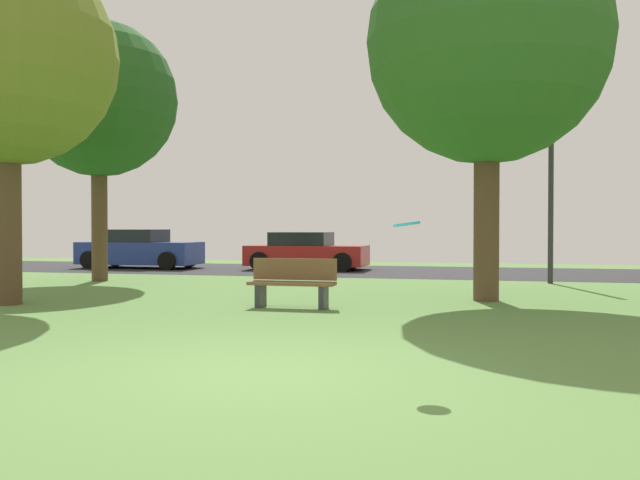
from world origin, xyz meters
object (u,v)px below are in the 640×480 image
object	(u,v)px
maple_tree_near	(6,57)
birch_tree_lone	(487,44)
parked_car_blue	(139,250)
park_bench	(293,282)
street_lamp_post	(551,198)
parked_car_red	(306,252)
frisbee_disc	(407,224)
oak_tree_left	(99,100)

from	to	relation	value
maple_tree_near	birch_tree_lone	bearing A→B (deg)	17.80
parked_car_blue	park_bench	bearing A→B (deg)	-49.46
maple_tree_near	park_bench	distance (m)	6.96
park_bench	street_lamp_post	size ratio (longest dim) A/B	0.36
parked_car_red	street_lamp_post	xyz separation A→B (m)	(7.76, -4.08, 1.64)
frisbee_disc	parked_car_red	xyz separation A→B (m)	(-5.29, 15.94, -0.90)
birch_tree_lone	parked_car_red	size ratio (longest dim) A/B	1.84
oak_tree_left	parked_car_red	xyz separation A→B (m)	(4.25, 6.18, -4.38)
birch_tree_lone	oak_tree_left	xyz separation A→B (m)	(-10.35, 2.61, -0.16)
frisbee_disc	maple_tree_near	bearing A→B (deg)	152.08
frisbee_disc	parked_car_blue	xyz separation A→B (m)	(-11.43, 15.37, -0.85)
birch_tree_lone	street_lamp_post	bearing A→B (deg)	70.48
parked_car_blue	frisbee_disc	bearing A→B (deg)	-53.37
oak_tree_left	parked_car_blue	world-z (taller)	oak_tree_left
birch_tree_lone	frisbee_disc	distance (m)	8.07
frisbee_disc	street_lamp_post	world-z (taller)	street_lamp_post
oak_tree_left	frisbee_disc	distance (m)	14.09
street_lamp_post	birch_tree_lone	bearing A→B (deg)	-109.52
parked_car_blue	parked_car_red	size ratio (longest dim) A/B	1.05
birch_tree_lone	street_lamp_post	xyz separation A→B (m)	(1.67, 4.70, -2.90)
birch_tree_lone	park_bench	size ratio (longest dim) A/B	4.75
birch_tree_lone	frisbee_disc	world-z (taller)	birch_tree_lone
birch_tree_lone	street_lamp_post	world-z (taller)	birch_tree_lone
parked_car_red	park_bench	world-z (taller)	parked_car_red
birch_tree_lone	maple_tree_near	bearing A→B (deg)	-162.20
frisbee_disc	parked_car_red	size ratio (longest dim) A/B	0.07
maple_tree_near	parked_car_blue	size ratio (longest dim) A/B	1.58
maple_tree_near	frisbee_disc	distance (m)	9.72
parked_car_blue	park_bench	distance (m)	13.49
parked_car_red	street_lamp_post	distance (m)	8.92
parked_car_blue	parked_car_red	bearing A→B (deg)	5.30
parked_car_blue	oak_tree_left	bearing A→B (deg)	-71.36
oak_tree_left	frisbee_disc	bearing A→B (deg)	-45.67
frisbee_disc	parked_car_blue	distance (m)	19.18
parked_car_blue	street_lamp_post	distance (m)	14.43
birch_tree_lone	oak_tree_left	size ratio (longest dim) A/B	1.06
frisbee_disc	parked_car_red	world-z (taller)	frisbee_disc
street_lamp_post	parked_car_red	bearing A→B (deg)	152.24
parked_car_red	maple_tree_near	bearing A→B (deg)	-103.60
oak_tree_left	park_bench	xyz separation A→B (m)	(6.88, -4.65, -4.53)
parked_car_red	street_lamp_post	size ratio (longest dim) A/B	0.92
birch_tree_lone	park_bench	distance (m)	6.18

